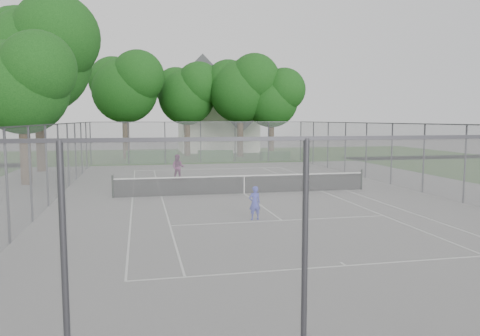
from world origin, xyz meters
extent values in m
plane|color=slate|center=(0.00, 0.00, 0.00)|extent=(120.00, 120.00, 0.00)
cube|color=#224513|center=(0.00, 26.00, 0.00)|extent=(60.00, 20.00, 0.00)
cube|color=silver|center=(0.00, -11.88, 0.01)|extent=(10.97, 0.06, 0.01)
cube|color=silver|center=(0.00, 11.88, 0.01)|extent=(10.97, 0.06, 0.01)
cube|color=silver|center=(-5.49, 0.00, 0.01)|extent=(0.06, 23.77, 0.01)
cube|color=silver|center=(5.49, 0.00, 0.01)|extent=(0.06, 23.77, 0.01)
cube|color=silver|center=(-4.12, 0.00, 0.01)|extent=(0.06, 23.77, 0.01)
cube|color=silver|center=(4.12, 0.00, 0.01)|extent=(0.06, 23.77, 0.01)
cube|color=silver|center=(0.00, -6.40, 0.01)|extent=(8.23, 0.06, 0.01)
cube|color=silver|center=(0.00, 6.40, 0.01)|extent=(8.23, 0.06, 0.01)
cube|color=silver|center=(0.00, 0.00, 0.01)|extent=(0.06, 12.80, 0.01)
cube|color=silver|center=(0.00, -11.73, 0.01)|extent=(0.06, 0.30, 0.01)
cube|color=silver|center=(0.00, 11.73, 0.01)|extent=(0.06, 0.30, 0.01)
cylinder|color=black|center=(-6.39, 0.00, 0.55)|extent=(0.10, 0.10, 1.10)
cylinder|color=black|center=(6.39, 0.00, 0.55)|extent=(0.10, 0.10, 1.10)
cube|color=black|center=(0.00, 0.00, 0.45)|extent=(12.67, 0.01, 0.86)
cube|color=silver|center=(0.00, 0.00, 0.91)|extent=(12.77, 0.03, 0.06)
cube|color=silver|center=(0.00, 0.00, 0.44)|extent=(0.05, 0.02, 0.88)
cylinder|color=#38383D|center=(-9.00, 17.00, 1.75)|extent=(0.08, 0.08, 3.50)
cylinder|color=#38383D|center=(9.00, 17.00, 1.75)|extent=(0.08, 0.08, 3.50)
cube|color=slate|center=(0.00, 17.00, 1.75)|extent=(18.00, 0.02, 3.50)
cube|color=slate|center=(-9.00, 0.00, 1.75)|extent=(0.02, 34.00, 3.50)
cube|color=slate|center=(9.00, 0.00, 1.75)|extent=(0.02, 34.00, 3.50)
cube|color=#38383D|center=(0.00, 17.00, 3.50)|extent=(18.00, 0.05, 0.05)
cube|color=#38383D|center=(-9.00, 0.00, 3.50)|extent=(0.05, 34.00, 0.05)
cube|color=#38383D|center=(9.00, 0.00, 3.50)|extent=(0.05, 34.00, 0.05)
cylinder|color=#352313|center=(-6.34, 22.94, 2.15)|extent=(0.63, 0.63, 4.29)
sphere|color=#0F390F|center=(-6.34, 22.94, 6.43)|extent=(6.10, 6.10, 6.10)
sphere|color=#0F390F|center=(-5.12, 22.02, 7.65)|extent=(4.88, 4.88, 4.88)
sphere|color=#0F390F|center=(-7.41, 23.70, 7.34)|extent=(4.58, 4.58, 4.58)
cylinder|color=#352313|center=(-0.35, 24.96, 2.00)|extent=(0.62, 0.62, 4.00)
sphere|color=#0F390F|center=(-0.35, 24.96, 5.99)|extent=(5.69, 5.69, 5.69)
sphere|color=#0F390F|center=(0.79, 24.11, 7.13)|extent=(4.55, 4.55, 4.55)
sphere|color=#0F390F|center=(-1.34, 25.67, 6.85)|extent=(4.27, 4.27, 4.27)
cylinder|color=#352313|center=(4.69, 22.71, 2.14)|extent=(0.63, 0.63, 4.28)
sphere|color=#0F390F|center=(4.69, 22.71, 6.41)|extent=(6.09, 6.09, 6.09)
sphere|color=#0F390F|center=(5.91, 21.80, 7.63)|extent=(4.87, 4.87, 4.87)
sphere|color=#0F390F|center=(3.63, 23.48, 7.32)|extent=(4.57, 4.57, 4.57)
cylinder|color=#352313|center=(7.67, 22.03, 1.85)|extent=(0.60, 0.60, 3.70)
sphere|color=#0F390F|center=(7.67, 22.03, 5.53)|extent=(5.26, 5.26, 5.26)
sphere|color=#0F390F|center=(8.72, 21.24, 6.59)|extent=(4.20, 4.20, 4.20)
sphere|color=#0F390F|center=(6.75, 22.68, 6.32)|extent=(3.94, 3.94, 3.94)
cylinder|color=#352313|center=(-12.02, 13.07, 2.61)|extent=(0.67, 0.67, 5.22)
sphere|color=#0F390F|center=(-12.02, 13.07, 7.82)|extent=(7.43, 7.43, 7.43)
sphere|color=#0F390F|center=(-10.54, 11.96, 9.31)|extent=(5.94, 5.94, 5.94)
sphere|color=#0F390F|center=(-13.32, 14.00, 8.94)|extent=(5.57, 5.57, 5.57)
cylinder|color=#352313|center=(-11.51, 5.98, 1.83)|extent=(0.60, 0.60, 3.66)
sphere|color=#0F390F|center=(-11.51, 5.98, 5.48)|extent=(5.20, 5.20, 5.20)
sphere|color=#0F390F|center=(-10.46, 5.20, 6.52)|extent=(4.16, 4.16, 4.16)
sphere|color=#0F390F|center=(-12.42, 6.63, 6.26)|extent=(3.90, 3.90, 3.90)
cube|color=#1B4C18|center=(-4.08, 17.73, 0.53)|extent=(4.25, 1.27, 1.06)
cube|color=#1B4C18|center=(1.52, 18.54, 0.48)|extent=(3.05, 0.87, 0.96)
cube|color=#1B4C18|center=(7.06, 18.52, 0.40)|extent=(2.65, 0.97, 0.79)
cube|color=silver|center=(3.79, 30.95, 3.22)|extent=(8.57, 6.43, 6.43)
cube|color=#424347|center=(3.79, 30.95, 6.43)|extent=(8.49, 6.64, 8.49)
imported|color=#333BC0|center=(-0.95, -6.01, 0.63)|extent=(0.50, 0.37, 1.27)
imported|color=#622050|center=(-2.83, 5.91, 0.80)|extent=(0.93, 0.82, 1.59)
camera|label=1|loc=(-5.10, -22.69, 3.75)|focal=35.00mm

